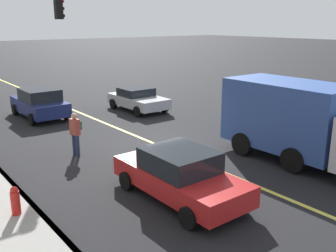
% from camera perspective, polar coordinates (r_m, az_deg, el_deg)
% --- Properties ---
extents(ground, '(200.00, 200.00, 0.00)m').
position_cam_1_polar(ground, '(16.34, -1.84, -2.77)').
color(ground, black).
extents(curb_edge, '(80.00, 0.16, 0.15)m').
position_cam_1_polar(curb_edge, '(13.84, -23.13, -7.17)').
color(curb_edge, slate).
rests_on(curb_edge, ground).
extents(lane_stripe_center, '(80.00, 0.16, 0.01)m').
position_cam_1_polar(lane_stripe_center, '(16.34, -1.84, -2.75)').
color(lane_stripe_center, '#D8CC4C').
rests_on(lane_stripe_center, ground).
extents(car_silver, '(3.99, 2.08, 1.32)m').
position_cam_1_polar(car_silver, '(22.58, -4.55, 4.06)').
color(car_silver, '#A8AAB2').
rests_on(car_silver, ground).
extents(car_red, '(4.46, 2.03, 1.51)m').
position_cam_1_polar(car_red, '(11.25, 1.74, -7.27)').
color(car_red, red).
rests_on(car_red, ground).
extents(car_navy, '(4.24, 2.05, 1.61)m').
position_cam_1_polar(car_navy, '(21.87, -18.69, 3.30)').
color(car_navy, navy).
rests_on(car_navy, ground).
extents(truck_blue, '(6.62, 2.56, 2.93)m').
position_cam_1_polar(truck_blue, '(14.73, 19.87, 0.63)').
color(truck_blue, silver).
rests_on(truck_blue, ground).
extents(pedestrian_with_backpack, '(0.44, 0.43, 1.71)m').
position_cam_1_polar(pedestrian_with_backpack, '(15.17, -13.70, -0.71)').
color(pedestrian_with_backpack, '#262D4C').
rests_on(pedestrian_with_backpack, ground).
extents(traffic_light_mast, '(0.28, 4.43, 6.38)m').
position_cam_1_polar(traffic_light_mast, '(16.74, -23.82, 11.64)').
color(traffic_light_mast, '#1E3823').
rests_on(traffic_light_mast, ground).
extents(fire_hydrant, '(0.24, 0.24, 0.94)m').
position_cam_1_polar(fire_hydrant, '(10.99, -21.88, -10.69)').
color(fire_hydrant, red).
rests_on(fire_hydrant, ground).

